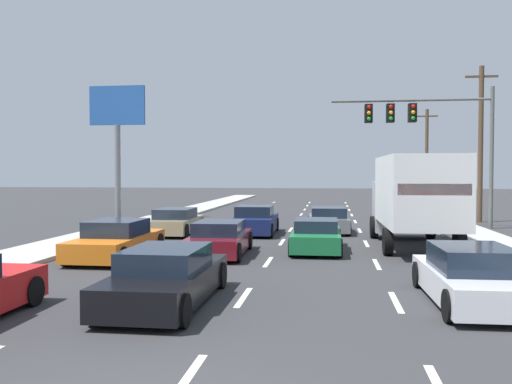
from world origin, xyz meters
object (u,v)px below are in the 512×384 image
car_orange (117,241)px  car_black (166,278)px  car_tan (176,222)px  box_truck (414,195)px  car_green (316,236)px  utility_pole_mid (481,142)px  utility_pole_far (427,156)px  car_gray (328,220)px  traffic_signal_mast (418,122)px  car_maroon (220,239)px  car_navy (255,221)px  roadside_billboard (117,126)px  car_white (471,277)px

car_orange → car_black: car_orange is taller
car_tan → box_truck: 10.87m
car_green → utility_pole_mid: bearing=55.0°
box_truck → utility_pole_far: bearing=79.5°
car_orange → car_black: 6.98m
car_orange → utility_pole_far: utility_pole_far is taller
car_gray → traffic_signal_mast: size_ratio=0.53×
car_gray → car_black: bearing=-102.9°
car_tan → car_maroon: size_ratio=1.02×
car_tan → box_truck: (10.25, -3.33, 1.43)m
car_gray → box_truck: 6.25m
car_navy → car_gray: bearing=21.9°
car_tan → utility_pole_far: 29.12m
car_navy → utility_pole_mid: bearing=33.1°
car_orange → car_green: bearing=21.1°
car_orange → box_truck: 10.99m
car_navy → box_truck: bearing=-30.0°
car_navy → car_black: bearing=-90.3°
car_black → car_green: (3.02, 8.54, -0.03)m
car_maroon → box_truck: 7.58m
car_orange → roadside_billboard: (-6.06, 15.16, 5.19)m
car_orange → box_truck: size_ratio=0.61×
car_green → roadside_billboard: roadside_billboard is taller
car_maroon → car_white: 9.19m
box_truck → utility_pole_mid: size_ratio=0.86×
car_gray → box_truck: size_ratio=0.56×
car_tan → car_green: size_ratio=1.03×
car_maroon → roadside_billboard: size_ratio=0.52×
car_tan → car_orange: size_ratio=0.92×
car_orange → car_white: car_orange is taller
car_navy → car_gray: car_navy is taller
car_orange → car_navy: size_ratio=1.13×
car_navy → box_truck: size_ratio=0.54×
car_tan → car_gray: (7.02, 1.82, 0.01)m
utility_pole_far → box_truck: bearing=-100.5°
car_tan → traffic_signal_mast: (11.56, 4.52, 4.88)m
car_navy → car_maroon: bearing=-92.9°
car_maroon → car_black: (0.27, -7.06, 0.02)m
car_navy → car_black: car_navy is taller
car_green → utility_pole_mid: 16.22m
car_white → utility_pole_mid: (5.48, 20.50, 4.03)m
car_tan → car_white: bearing=-50.3°
car_navy → roadside_billboard: bearing=142.0°
car_maroon → traffic_signal_mast: bearing=52.1°
car_white → utility_pole_far: bearing=81.9°
car_black → traffic_signal_mast: (7.97, 17.65, 4.86)m
car_gray → roadside_billboard: (-13.05, 6.21, 5.19)m
car_maroon → car_gray: bearing=64.9°
car_orange → car_green: size_ratio=1.12×
car_black → roadside_billboard: size_ratio=0.56×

